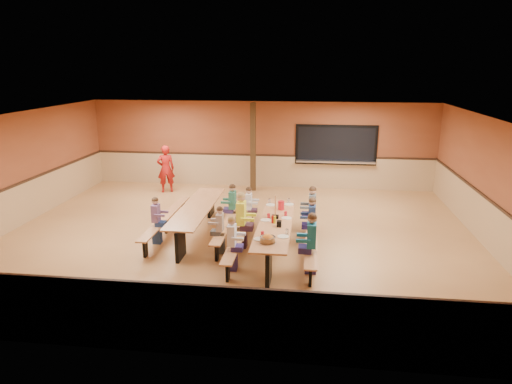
# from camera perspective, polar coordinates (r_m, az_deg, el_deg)

# --- Properties ---
(ground) EXTENTS (12.00, 12.00, 0.00)m
(ground) POSITION_cam_1_polar(r_m,az_deg,el_deg) (11.68, -2.20, -5.47)
(ground) COLOR #A16C3D
(ground) RESTS_ON ground
(room_envelope) EXTENTS (12.04, 10.04, 3.02)m
(room_envelope) POSITION_cam_1_polar(r_m,az_deg,el_deg) (11.45, -2.24, -2.24)
(room_envelope) COLOR brown
(room_envelope) RESTS_ON ground
(kitchen_pass_through) EXTENTS (2.78, 0.28, 1.38)m
(kitchen_pass_through) POSITION_cam_1_polar(r_m,az_deg,el_deg) (15.97, 9.96, 5.60)
(kitchen_pass_through) COLOR black
(kitchen_pass_through) RESTS_ON ground
(structural_post) EXTENTS (0.18, 0.18, 3.00)m
(structural_post) POSITION_cam_1_polar(r_m,az_deg,el_deg) (15.52, -0.37, 5.59)
(structural_post) COLOR #322110
(structural_post) RESTS_ON ground
(cafeteria_table_main) EXTENTS (1.91, 3.70, 0.74)m
(cafeteria_table_main) POSITION_cam_1_polar(r_m,az_deg,el_deg) (10.49, 2.43, -4.90)
(cafeteria_table_main) COLOR #C07C4C
(cafeteria_table_main) RESTS_ON ground
(cafeteria_table_second) EXTENTS (1.91, 3.70, 0.74)m
(cafeteria_table_second) POSITION_cam_1_polar(r_m,az_deg,el_deg) (11.71, -7.35, -2.80)
(cafeteria_table_second) COLOR #C07C4C
(cafeteria_table_second) RESTS_ON ground
(seated_child_white_left) EXTENTS (0.35, 0.29, 1.18)m
(seated_child_white_left) POSITION_cam_1_polar(r_m,az_deg,el_deg) (9.61, -3.03, -6.48)
(seated_child_white_left) COLOR white
(seated_child_white_left) RESTS_ON ground
(seated_adult_yellow) EXTENTS (0.43, 0.35, 1.34)m
(seated_adult_yellow) POSITION_cam_1_polar(r_m,az_deg,el_deg) (10.74, -1.86, -3.58)
(seated_adult_yellow) COLOR #F7FB37
(seated_adult_yellow) RESTS_ON ground
(seated_child_grey_left) EXTENTS (0.33, 0.27, 1.13)m
(seated_child_grey_left) POSITION_cam_1_polar(r_m,az_deg,el_deg) (11.97, -0.91, -2.07)
(seated_child_grey_left) COLOR silver
(seated_child_grey_left) RESTS_ON ground
(seated_child_teal_right) EXTENTS (0.41, 0.33, 1.28)m
(seated_child_teal_right) POSITION_cam_1_polar(r_m,az_deg,el_deg) (9.53, 6.93, -6.43)
(seated_child_teal_right) COLOR #1B6D8B
(seated_child_teal_right) RESTS_ON ground
(seated_child_navy_right) EXTENTS (0.36, 0.29, 1.19)m
(seated_child_navy_right) POSITION_cam_1_polar(r_m,az_deg,el_deg) (10.91, 6.98, -3.80)
(seated_child_navy_right) COLOR navy
(seated_child_navy_right) RESTS_ON ground
(seated_child_char_right) EXTENTS (0.39, 0.32, 1.25)m
(seated_child_char_right) POSITION_cam_1_polar(r_m,az_deg,el_deg) (11.65, 7.02, -2.37)
(seated_child_char_right) COLOR #545C61
(seated_child_char_right) RESTS_ON ground
(seated_child_purple_sec) EXTENTS (0.34, 0.28, 1.15)m
(seated_child_purple_sec) POSITION_cam_1_polar(r_m,az_deg,el_deg) (11.27, -12.36, -3.53)
(seated_child_purple_sec) COLOR slate
(seated_child_purple_sec) RESTS_ON ground
(seated_child_green_sec) EXTENTS (0.36, 0.30, 1.20)m
(seated_child_green_sec) POSITION_cam_1_polar(r_m,az_deg,el_deg) (11.99, -2.95, -1.88)
(seated_child_green_sec) COLOR #2E7158
(seated_child_green_sec) RESTS_ON ground
(seated_child_tan_sec) EXTENTS (0.32, 0.26, 1.11)m
(seated_child_tan_sec) POSITION_cam_1_polar(r_m,az_deg,el_deg) (10.48, -4.50, -4.80)
(seated_child_tan_sec) COLOR #AD9A8D
(seated_child_tan_sec) RESTS_ON ground
(standing_woman) EXTENTS (0.70, 0.60, 1.61)m
(standing_woman) POSITION_cam_1_polar(r_m,az_deg,el_deg) (15.75, -11.21, 2.86)
(standing_woman) COLOR #A61612
(standing_woman) RESTS_ON ground
(punch_pitcher) EXTENTS (0.16, 0.16, 0.22)m
(punch_pitcher) POSITION_cam_1_polar(r_m,az_deg,el_deg) (11.28, 3.16, -1.68)
(punch_pitcher) COLOR red
(punch_pitcher) RESTS_ON cafeteria_table_main
(chip_bowl) EXTENTS (0.32, 0.32, 0.15)m
(chip_bowl) POSITION_cam_1_polar(r_m,az_deg,el_deg) (9.24, 1.47, -5.87)
(chip_bowl) COLOR orange
(chip_bowl) RESTS_ON cafeteria_table_main
(napkin_dispenser) EXTENTS (0.10, 0.14, 0.13)m
(napkin_dispenser) POSITION_cam_1_polar(r_m,az_deg,el_deg) (10.13, 2.91, -3.98)
(napkin_dispenser) COLOR black
(napkin_dispenser) RESTS_ON cafeteria_table_main
(condiment_mustard) EXTENTS (0.06, 0.06, 0.17)m
(condiment_mustard) POSITION_cam_1_polar(r_m,az_deg,el_deg) (10.32, 2.36, -3.49)
(condiment_mustard) COLOR yellow
(condiment_mustard) RESTS_ON cafeteria_table_main
(condiment_ketchup) EXTENTS (0.06, 0.06, 0.17)m
(condiment_ketchup) POSITION_cam_1_polar(r_m,az_deg,el_deg) (10.34, 2.09, -3.45)
(condiment_ketchup) COLOR #B2140F
(condiment_ketchup) RESTS_ON cafeteria_table_main
(table_paddle) EXTENTS (0.16, 0.16, 0.56)m
(table_paddle) POSITION_cam_1_polar(r_m,az_deg,el_deg) (10.66, 2.43, -2.56)
(table_paddle) COLOR black
(table_paddle) RESTS_ON cafeteria_table_main
(place_settings) EXTENTS (0.65, 3.30, 0.11)m
(place_settings) POSITION_cam_1_polar(r_m,az_deg,el_deg) (10.40, 2.45, -3.51)
(place_settings) COLOR beige
(place_settings) RESTS_ON cafeteria_table_main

